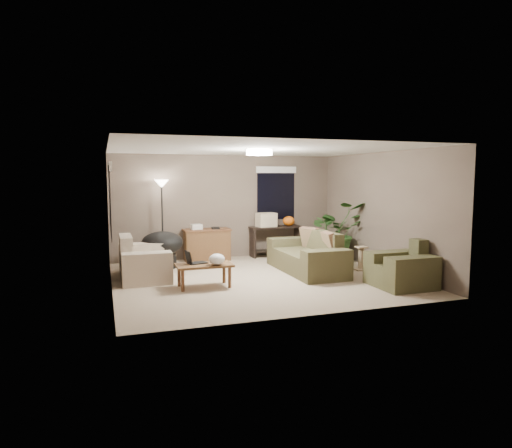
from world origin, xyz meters
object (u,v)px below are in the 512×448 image
object	(u,v)px
console_table	(276,239)
floor_lamp	(162,194)
armchair	(402,270)
cat_scratching_post	(361,260)
coffee_table	(204,267)
houseplant	(336,238)
papasan_chair	(162,247)
desk	(207,245)
loveseat	(142,263)
main_sofa	(308,258)

from	to	relation	value
console_table	floor_lamp	size ratio (longest dim) A/B	0.68
console_table	floor_lamp	distance (m)	3.01
armchair	cat_scratching_post	world-z (taller)	armchair
cat_scratching_post	coffee_table	bearing A→B (deg)	-172.77
coffee_table	houseplant	size ratio (longest dim) A/B	0.71
papasan_chair	floor_lamp	distance (m)	1.25
papasan_chair	desk	bearing A→B (deg)	26.77
loveseat	coffee_table	bearing A→B (deg)	-48.49
papasan_chair	console_table	bearing A→B (deg)	11.41
armchair	cat_scratching_post	distance (m)	1.56
main_sofa	papasan_chair	bearing A→B (deg)	154.35
loveseat	main_sofa	bearing A→B (deg)	-8.29
console_table	cat_scratching_post	xyz separation A→B (m)	(1.13, -2.13, -0.22)
armchair	console_table	xyz separation A→B (m)	(-1.02, 3.68, 0.14)
loveseat	papasan_chair	distance (m)	1.02
main_sofa	floor_lamp	distance (m)	3.59
loveseat	armchair	size ratio (longest dim) A/B	1.60
cat_scratching_post	desk	bearing A→B (deg)	143.73
houseplant	coffee_table	bearing A→B (deg)	-156.80
houseplant	cat_scratching_post	xyz separation A→B (m)	(0.05, -1.03, -0.33)
loveseat	desk	bearing A→B (deg)	41.80
main_sofa	floor_lamp	bearing A→B (deg)	145.73
main_sofa	loveseat	bearing A→B (deg)	171.71
console_table	houseplant	size ratio (longest dim) A/B	0.92
loveseat	cat_scratching_post	world-z (taller)	loveseat
loveseat	coffee_table	distance (m)	1.49
armchair	floor_lamp	size ratio (longest dim) A/B	0.52
papasan_chair	floor_lamp	xyz separation A→B (m)	(0.08, 0.52, 1.13)
papasan_chair	cat_scratching_post	distance (m)	4.29
main_sofa	console_table	world-z (taller)	main_sofa
main_sofa	coffee_table	xyz separation A→B (m)	(-2.35, -0.63, 0.06)
main_sofa	armchair	xyz separation A→B (m)	(1.04, -1.74, 0.00)
houseplant	cat_scratching_post	size ratio (longest dim) A/B	2.82
loveseat	coffee_table	size ratio (longest dim) A/B	1.60
armchair	desk	world-z (taller)	armchair
papasan_chair	floor_lamp	size ratio (longest dim) A/B	0.49
coffee_table	cat_scratching_post	xyz separation A→B (m)	(3.50, 0.44, -0.14)
main_sofa	papasan_chair	distance (m)	3.16
armchair	papasan_chair	xyz separation A→B (m)	(-3.88, 3.10, 0.17)
floor_lamp	papasan_chair	bearing A→B (deg)	-98.27
desk	console_table	distance (m)	1.75
armchair	floor_lamp	xyz separation A→B (m)	(-3.81, 3.62, 1.30)
console_table	coffee_table	bearing A→B (deg)	-132.59
desk	papasan_chair	bearing A→B (deg)	-153.23
coffee_table	papasan_chair	world-z (taller)	papasan_chair
console_table	floor_lamp	xyz separation A→B (m)	(-2.78, -0.06, 1.16)
floor_lamp	houseplant	world-z (taller)	floor_lamp
armchair	desk	size ratio (longest dim) A/B	0.91
main_sofa	cat_scratching_post	xyz separation A→B (m)	(1.15, -0.19, -0.08)
armchair	floor_lamp	distance (m)	5.41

